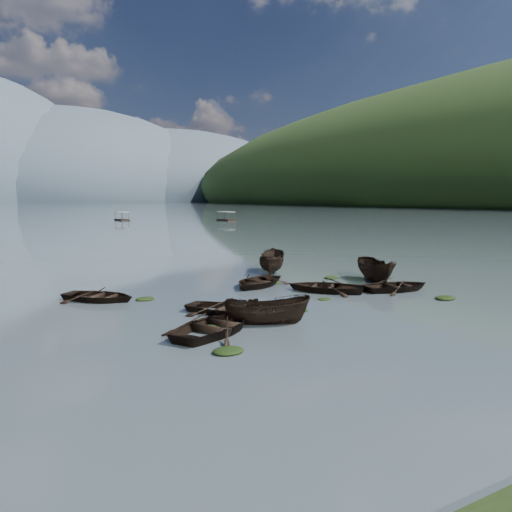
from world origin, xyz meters
TOP-DOWN VIEW (x-y plane):
  - ground_plane at (0.00, 0.00)m, footprint 2400.00×2400.00m
  - haze_mtn_c at (140.00, 900.00)m, footprint 520.00×520.00m
  - haze_mtn_d at (320.00, 900.00)m, footprint 520.00×520.00m
  - rowboat_0 at (-5.39, 5.77)m, footprint 5.02×5.31m
  - rowboat_1 at (-7.45, 2.71)m, footprint 5.91×5.40m
  - rowboat_2 at (-4.73, 2.83)m, footprint 4.27×3.21m
  - rowboat_3 at (2.73, 8.01)m, footprint 5.74×5.87m
  - rowboat_4 at (6.87, 5.99)m, footprint 5.04×3.96m
  - rowboat_5 at (8.08, 9.12)m, footprint 3.63×5.31m
  - rowboat_6 at (-10.24, 12.30)m, footprint 5.22×5.31m
  - rowboat_7 at (-0.04, 11.79)m, footprint 5.84×5.47m
  - rowboat_8 at (4.03, 16.52)m, footprint 4.52×5.10m
  - weed_clump_0 at (-8.25, -0.09)m, footprint 1.23×1.01m
  - weed_clump_1 at (-7.15, 3.56)m, footprint 0.88×0.71m
  - weed_clump_2 at (-1.89, 4.33)m, footprint 1.07×0.85m
  - weed_clump_3 at (1.05, 5.98)m, footprint 0.77×0.65m
  - weed_clump_4 at (7.23, 2.57)m, footprint 1.28×1.02m
  - weed_clump_5 at (-7.91, 11.11)m, footprint 1.09×0.88m
  - weed_clump_6 at (1.48, 12.09)m, footprint 1.00×0.83m
  - weed_clump_7 at (6.24, 11.79)m, footprint 1.10×0.88m
  - pontoon_centre at (19.12, 115.28)m, footprint 2.72×5.81m
  - pontoon_right at (42.14, 99.95)m, footprint 2.92×6.06m

SIDE VIEW (x-z plane):
  - ground_plane at x=0.00m, z-range 0.00..0.00m
  - haze_mtn_c at x=140.00m, z-range -130.00..130.00m
  - haze_mtn_d at x=320.00m, z-range -110.00..110.00m
  - rowboat_0 at x=-5.39m, z-range -0.45..0.45m
  - rowboat_1 at x=-7.45m, z-range -0.50..0.50m
  - rowboat_2 at x=-4.73m, z-range -0.78..0.78m
  - rowboat_3 at x=2.73m, z-range -0.50..0.50m
  - rowboat_4 at x=6.87m, z-range -0.47..0.47m
  - rowboat_5 at x=8.08m, z-range -0.96..0.96m
  - rowboat_6 at x=-10.24m, z-range -0.45..0.45m
  - rowboat_7 at x=-0.04m, z-range -0.49..0.49m
  - rowboat_8 at x=4.03m, z-range -0.96..0.96m
  - weed_clump_0 at x=-8.25m, z-range -0.13..0.13m
  - weed_clump_1 at x=-7.15m, z-range -0.10..0.10m
  - weed_clump_2 at x=-1.89m, z-range -0.12..0.12m
  - weed_clump_3 at x=1.05m, z-range -0.09..0.09m
  - weed_clump_4 at x=7.23m, z-range -0.13..0.13m
  - weed_clump_5 at x=-7.91m, z-range -0.12..0.12m
  - weed_clump_6 at x=1.48m, z-range -0.10..0.10m
  - weed_clump_7 at x=6.24m, z-range -0.12..0.12m
  - pontoon_centre at x=19.12m, z-range -1.09..1.09m
  - pontoon_right at x=42.14m, z-range -1.13..1.13m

